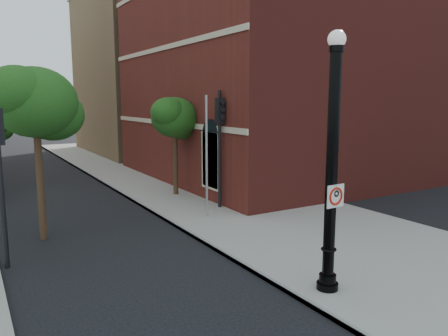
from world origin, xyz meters
TOP-DOWN VIEW (x-y plane):
  - ground at (0.00, 0.00)m, footprint 120.00×120.00m
  - sidewalk_right at (6.00, 10.00)m, footprint 8.00×60.00m
  - curb_edge at (2.05, 10.00)m, footprint 0.10×60.00m
  - brick_wall_building at (16.00, 14.00)m, footprint 22.30×16.30m
  - bg_building_tan_b at (16.00, 30.00)m, footprint 22.00×14.00m
  - lamppost at (2.89, -0.69)m, footprint 0.53×0.53m
  - no_parking_sign at (2.88, -0.85)m, footprint 0.55×0.08m
  - traffic_signal_right at (4.80, 7.89)m, footprint 0.35×0.43m
  - utility_pole at (3.60, 6.87)m, footprint 0.10×0.10m
  - street_tree_a at (-2.44, 7.53)m, footprint 3.24×2.93m
  - street_tree_c at (4.29, 11.35)m, footprint 2.71×2.45m

SIDE VIEW (x-z plane):
  - ground at x=0.00m, z-range 0.00..0.00m
  - sidewalk_right at x=6.00m, z-range 0.00..0.12m
  - curb_edge at x=2.05m, z-range 0.00..0.14m
  - utility_pole at x=3.60m, z-range 0.00..4.93m
  - no_parking_sign at x=2.88m, z-range 2.24..2.79m
  - lamppost at x=2.89m, z-range -0.24..6.08m
  - traffic_signal_right at x=4.80m, z-range 0.90..6.05m
  - street_tree_c at x=4.29m, z-range 1.41..6.29m
  - street_tree_a at x=-2.44m, z-range 1.69..7.53m
  - brick_wall_building at x=16.00m, z-range 0.01..12.51m
  - bg_building_tan_b at x=16.00m, z-range 0.00..14.00m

